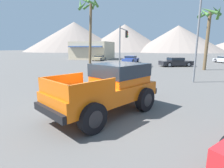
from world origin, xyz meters
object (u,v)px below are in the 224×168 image
(street_lamp_post, at_px, (199,22))
(traffic_light_main, at_px, (123,40))
(palm_tree_leaning, at_px, (209,23))
(parked_car_blue, at_px, (131,59))
(parked_car_tan, at_px, (99,58))
(parked_car_dark, at_px, (176,62))
(orange_pickup_truck, at_px, (110,85))
(palm_tree_tall, at_px, (89,15))

(street_lamp_post, bearing_deg, traffic_light_main, 134.40)
(street_lamp_post, height_order, palm_tree_leaning, street_lamp_post)
(parked_car_blue, xyz_separation_m, palm_tree_leaning, (10.51, -7.65, 4.75))
(parked_car_tan, relative_size, parked_car_dark, 0.87)
(orange_pickup_truck, xyz_separation_m, parked_car_dark, (3.20, 19.88, -0.47))
(orange_pickup_truck, bearing_deg, palm_tree_tall, 144.37)
(traffic_light_main, distance_m, street_lamp_post, 10.81)
(orange_pickup_truck, xyz_separation_m, traffic_light_main, (-3.45, 15.59, 2.51))
(parked_car_tan, bearing_deg, traffic_light_main, 122.44)
(orange_pickup_truck, height_order, traffic_light_main, traffic_light_main)
(parked_car_blue, xyz_separation_m, parked_car_dark, (7.42, -4.40, 0.03))
(parked_car_tan, xyz_separation_m, parked_car_dark, (14.78, -7.67, 0.08))
(traffic_light_main, distance_m, palm_tree_tall, 6.46)
(parked_car_dark, xyz_separation_m, palm_tree_leaning, (3.09, -3.25, 4.72))
(orange_pickup_truck, relative_size, parked_car_dark, 1.05)
(parked_car_tan, height_order, traffic_light_main, traffic_light_main)
(orange_pickup_truck, height_order, palm_tree_tall, palm_tree_tall)
(palm_tree_tall, height_order, palm_tree_leaning, palm_tree_tall)
(palm_tree_tall, relative_size, palm_tree_leaning, 1.32)
(orange_pickup_truck, relative_size, palm_tree_leaning, 0.72)
(parked_car_tan, relative_size, traffic_light_main, 0.82)
(parked_car_blue, bearing_deg, traffic_light_main, -76.67)
(parked_car_blue, distance_m, traffic_light_main, 9.23)
(palm_tree_leaning, bearing_deg, street_lamp_post, -104.07)
(orange_pickup_truck, xyz_separation_m, palm_tree_leaning, (6.29, 16.62, 4.25))
(orange_pickup_truck, relative_size, traffic_light_main, 0.99)
(parked_car_dark, distance_m, palm_tree_tall, 13.88)
(palm_tree_tall, bearing_deg, palm_tree_leaning, -1.23)
(orange_pickup_truck, relative_size, parked_car_tan, 1.21)
(parked_car_tan, relative_size, palm_tree_tall, 0.45)
(parked_car_tan, distance_m, parked_car_dark, 16.65)
(parked_car_tan, distance_m, palm_tree_tall, 12.72)
(parked_car_dark, height_order, palm_tree_tall, palm_tree_tall)
(street_lamp_post, distance_m, palm_tree_leaning, 9.06)
(street_lamp_post, bearing_deg, parked_car_dark, 94.27)
(orange_pickup_truck, bearing_deg, parked_car_blue, 126.87)
(palm_tree_leaning, bearing_deg, parked_car_dark, 133.50)
(traffic_light_main, xyz_separation_m, palm_tree_leaning, (9.73, 1.04, 1.74))
(palm_tree_leaning, bearing_deg, parked_car_tan, 148.57)
(orange_pickup_truck, bearing_deg, traffic_light_main, 129.47)
(orange_pickup_truck, distance_m, parked_car_tan, 29.88)
(parked_car_tan, height_order, palm_tree_leaning, palm_tree_leaning)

